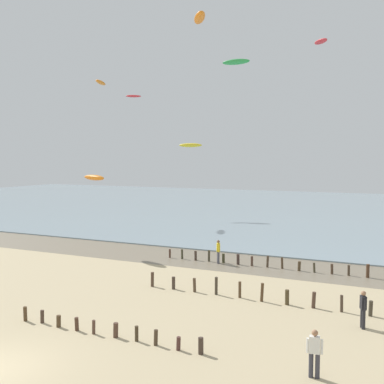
# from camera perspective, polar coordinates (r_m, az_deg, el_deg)

# --- Properties ---
(wet_sand_strip) EXTENTS (120.00, 6.00, 0.01)m
(wet_sand_strip) POSITION_cam_1_polar(r_m,az_deg,el_deg) (35.21, 1.79, -8.31)
(wet_sand_strip) COLOR #7A6D59
(wet_sand_strip) RESTS_ON ground
(sea) EXTENTS (160.00, 70.00, 0.10)m
(sea) POSITION_cam_1_polar(r_m,az_deg,el_deg) (71.32, 13.86, -2.02)
(sea) COLOR #7F939E
(sea) RESTS_ON ground
(groyne_near) EXTENTS (9.15, 0.32, 0.69)m
(groyne_near) POSITION_cam_1_polar(r_m,az_deg,el_deg) (21.02, -10.40, -16.27)
(groyne_near) COLOR #4B3723
(groyne_near) RESTS_ON ground
(groyne_mid) EXTENTS (23.15, 0.35, 1.03)m
(groyne_mid) POSITION_cam_1_polar(r_m,az_deg,el_deg) (24.68, 20.18, -13.02)
(groyne_mid) COLOR #493629
(groyne_mid) RESTS_ON ground
(groyne_far) EXTENTS (17.67, 0.33, 0.93)m
(groyne_far) POSITION_cam_1_polar(r_m,az_deg,el_deg) (32.75, 11.62, -8.69)
(groyne_far) COLOR #493125
(groyne_far) RESTS_ON ground
(person_nearest_camera) EXTENTS (0.36, 0.51, 1.71)m
(person_nearest_camera) POSITION_cam_1_polar(r_m,az_deg,el_deg) (33.82, 3.25, -7.25)
(person_nearest_camera) COLOR #4C4C56
(person_nearest_camera) RESTS_ON ground
(person_left_flank) EXTENTS (0.34, 0.54, 1.71)m
(person_left_flank) POSITION_cam_1_polar(r_m,az_deg,el_deg) (22.69, 20.32, -13.28)
(person_left_flank) COLOR #232328
(person_left_flank) RESTS_ON ground
(person_right_flank) EXTENTS (0.57, 0.26, 1.71)m
(person_right_flank) POSITION_cam_1_polar(r_m,az_deg,el_deg) (17.50, 14.85, -18.51)
(person_right_flank) COLOR #383842
(person_right_flank) RESTS_ON ground
(kite_aloft_0) EXTENTS (2.90, 1.96, 0.59)m
(kite_aloft_0) POSITION_cam_1_polar(r_m,az_deg,el_deg) (38.11, -11.97, 1.75)
(kite_aloft_0) COLOR orange
(kite_aloft_2) EXTENTS (1.72, 2.46, 0.67)m
(kite_aloft_2) POSITION_cam_1_polar(r_m,az_deg,el_deg) (30.84, 0.95, 20.67)
(kite_aloft_2) COLOR orange
(kite_aloft_5) EXTENTS (3.32, 1.20, 0.73)m
(kite_aloft_5) POSITION_cam_1_polar(r_m,az_deg,el_deg) (54.99, 5.43, 15.66)
(kite_aloft_5) COLOR green
(kite_aloft_8) EXTENTS (1.99, 3.16, 0.76)m
(kite_aloft_8) POSITION_cam_1_polar(r_m,az_deg,el_deg) (61.00, -11.18, 13.09)
(kite_aloft_8) COLOR orange
(kite_aloft_9) EXTENTS (2.28, 2.46, 0.61)m
(kite_aloft_9) POSITION_cam_1_polar(r_m,az_deg,el_deg) (58.83, 15.57, 17.43)
(kite_aloft_9) COLOR red
(kite_aloft_11) EXTENTS (2.18, 1.72, 0.41)m
(kite_aloft_11) POSITION_cam_1_polar(r_m,az_deg,el_deg) (66.20, -7.22, 11.63)
(kite_aloft_11) COLOR red
(kite_aloft_12) EXTENTS (3.15, 1.55, 0.65)m
(kite_aloft_12) POSITION_cam_1_polar(r_m,az_deg,el_deg) (59.59, -0.18, 5.78)
(kite_aloft_12) COLOR yellow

